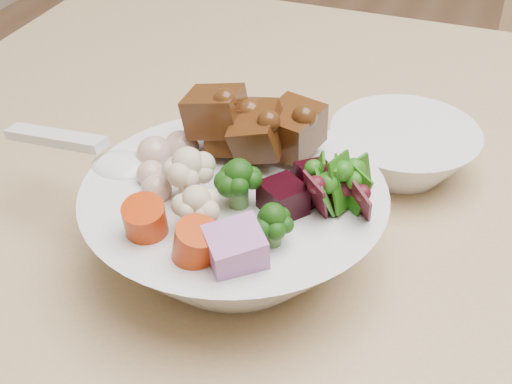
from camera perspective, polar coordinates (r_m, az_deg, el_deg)
food_bowl at (r=0.56m, az=-1.49°, el=-2.22°), size 0.23×0.23×0.13m
soup_spoon at (r=0.58m, az=-12.01°, el=2.53°), size 0.15×0.05×0.03m
side_bowl at (r=0.68m, az=11.68°, el=3.20°), size 0.14×0.14×0.05m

